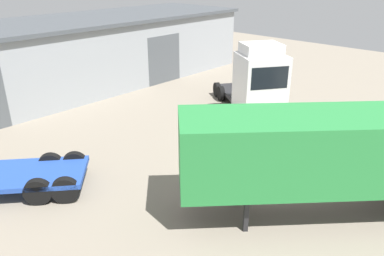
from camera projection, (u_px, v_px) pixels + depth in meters
ground_plane at (275, 180)px, 15.83m from camera, size 60.00×60.00×0.00m
warehouse_building at (55, 57)px, 26.08m from camera, size 31.04×8.33×4.90m
tractor_unit_white at (257, 83)px, 21.61m from camera, size 5.63×6.69×4.43m
container_trailer_green at (335, 153)px, 12.70m from camera, size 9.30×9.02×3.86m
oil_drum at (333, 125)px, 20.08m from camera, size 0.58×0.58×0.88m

